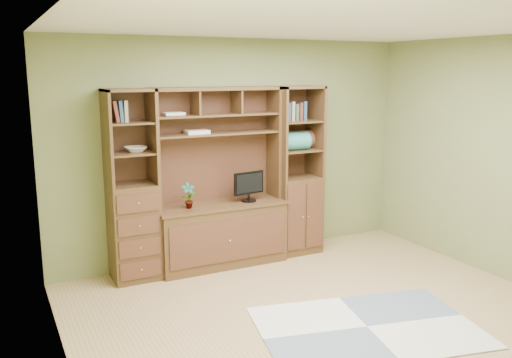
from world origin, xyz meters
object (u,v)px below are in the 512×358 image
center_hutch (220,179)px  left_tower (132,186)px  right_tower (296,171)px  monitor (249,181)px

center_hutch → left_tower: (-1.00, 0.04, 0.00)m
center_hutch → right_tower: size_ratio=1.00×
monitor → left_tower: bearing=168.7°
center_hutch → left_tower: size_ratio=1.00×
right_tower → left_tower: bearing=180.0°
center_hutch → monitor: (0.34, -0.03, -0.05)m
left_tower → monitor: bearing=-3.2°
center_hutch → monitor: bearing=-5.9°
left_tower → center_hutch: bearing=-2.3°
right_tower → monitor: (-0.68, -0.07, -0.05)m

